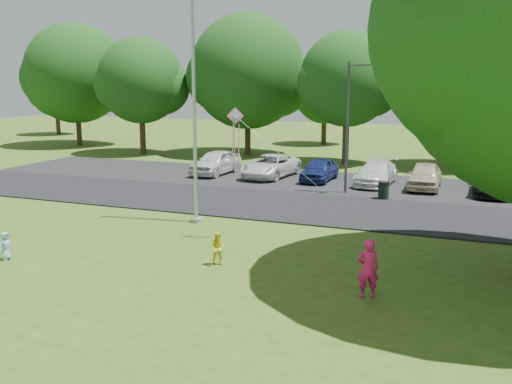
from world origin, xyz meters
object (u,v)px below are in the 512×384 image
(woman, at_px, (368,269))
(child_blue, at_px, (6,246))
(flagpole, at_px, (194,116))
(child_yellow, at_px, (219,249))
(kite, at_px, (238,131))
(street_lamp, at_px, (353,116))
(trash_can, at_px, (383,191))

(woman, xyz_separation_m, child_blue, (-11.09, -0.94, -0.34))
(flagpole, distance_m, woman, 10.17)
(child_yellow, distance_m, child_blue, 6.70)
(child_yellow, xyz_separation_m, kite, (-0.50, 2.71, 3.32))
(flagpole, height_order, street_lamp, flagpole)
(woman, xyz_separation_m, kite, (-5.18, 3.70, 3.05))
(flagpole, distance_m, street_lamp, 9.01)
(street_lamp, height_order, child_yellow, street_lamp)
(flagpole, xyz_separation_m, trash_can, (6.20, 7.00, -3.74))
(trash_can, distance_m, kite, 10.15)
(street_lamp, bearing_deg, child_blue, -113.33)
(flagpole, distance_m, child_blue, 8.19)
(street_lamp, xyz_separation_m, child_blue, (-7.74, -14.34, -3.40))
(trash_can, xyz_separation_m, woman, (1.60, -12.57, 0.36))
(flagpole, distance_m, kite, 3.25)
(trash_can, relative_size, kite, 0.15)
(flagpole, xyz_separation_m, kite, (2.63, -1.87, -0.33))
(kite, bearing_deg, street_lamp, 51.13)
(woman, bearing_deg, trash_can, -105.84)
(flagpole, relative_size, street_lamp, 1.56)
(trash_can, bearing_deg, flagpole, -131.55)
(child_yellow, bearing_deg, flagpole, 102.36)
(child_yellow, xyz_separation_m, child_blue, (-6.41, -1.94, -0.07))
(flagpole, relative_size, child_yellow, 9.63)
(child_yellow, height_order, kite, kite)
(street_lamp, bearing_deg, woman, -70.95)
(child_yellow, height_order, child_blue, child_yellow)
(trash_can, bearing_deg, child_yellow, -104.88)
(street_lamp, xyz_separation_m, trash_can, (1.75, -0.83, -3.42))
(street_lamp, xyz_separation_m, kite, (-1.83, -9.70, -0.01))
(woman, relative_size, child_yellow, 1.52)
(street_lamp, distance_m, child_yellow, 12.91)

